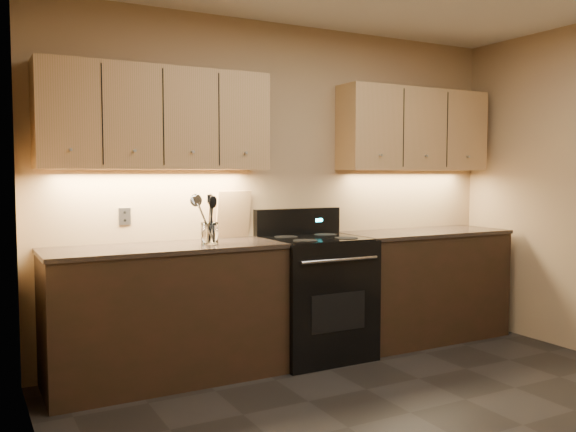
{
  "coord_description": "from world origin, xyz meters",
  "views": [
    {
      "loc": [
        -2.32,
        -2.32,
        1.42
      ],
      "look_at": [
        -0.28,
        1.45,
        1.12
      ],
      "focal_mm": 38.0,
      "sensor_mm": 36.0,
      "label": 1
    }
  ],
  "objects": [
    {
      "name": "wall_back",
      "position": [
        0.0,
        2.0,
        1.3
      ],
      "size": [
        4.0,
        0.04,
        2.6
      ],
      "primitive_type": "cube",
      "color": "#9D7C5C",
      "rests_on": "ground"
    },
    {
      "name": "wall_left",
      "position": [
        -2.0,
        0.0,
        1.3
      ],
      "size": [
        0.04,
        4.0,
        2.6
      ],
      "primitive_type": "cube",
      "color": "#9D7C5C",
      "rests_on": "ground"
    },
    {
      "name": "counter_left",
      "position": [
        -1.1,
        1.7,
        0.47
      ],
      "size": [
        1.62,
        0.62,
        0.93
      ],
      "color": "black",
      "rests_on": "ground"
    },
    {
      "name": "counter_right",
      "position": [
        1.18,
        1.7,
        0.47
      ],
      "size": [
        1.46,
        0.62,
        0.93
      ],
      "color": "black",
      "rests_on": "ground"
    },
    {
      "name": "stove",
      "position": [
        0.08,
        1.68,
        0.48
      ],
      "size": [
        0.76,
        0.68,
        1.14
      ],
      "color": "black",
      "rests_on": "ground"
    },
    {
      "name": "upper_cab_left",
      "position": [
        -1.1,
        1.85,
        1.8
      ],
      "size": [
        1.6,
        0.3,
        0.7
      ],
      "primitive_type": "cube",
      "color": "tan",
      "rests_on": "wall_back"
    },
    {
      "name": "upper_cab_right",
      "position": [
        1.18,
        1.85,
        1.8
      ],
      "size": [
        1.44,
        0.3,
        0.7
      ],
      "primitive_type": "cube",
      "color": "tan",
      "rests_on": "wall_back"
    },
    {
      "name": "outlet_plate",
      "position": [
        -1.3,
        1.99,
        1.12
      ],
      "size": [
        0.08,
        0.01,
        0.12
      ],
      "primitive_type": "cube",
      "color": "#B2B5BA",
      "rests_on": "wall_back"
    },
    {
      "name": "utensil_crock",
      "position": [
        -0.79,
        1.67,
        1.0
      ],
      "size": [
        0.13,
        0.13,
        0.15
      ],
      "color": "white",
      "rests_on": "counter_left"
    },
    {
      "name": "cutting_board",
      "position": [
        -0.48,
        1.97,
        1.11
      ],
      "size": [
        0.29,
        0.1,
        0.36
      ],
      "primitive_type": "cube",
      "rotation": [
        0.14,
        0.0,
        0.12
      ],
      "color": "tan",
      "rests_on": "counter_left"
    },
    {
      "name": "wooden_spoon",
      "position": [
        -0.81,
        1.66,
        1.11
      ],
      "size": [
        0.11,
        0.12,
        0.34
      ],
      "primitive_type": null,
      "rotation": [
        -0.16,
        0.17,
        0.14
      ],
      "color": "tan",
      "rests_on": "utensil_crock"
    },
    {
      "name": "black_spoon",
      "position": [
        -0.79,
        1.68,
        1.1
      ],
      "size": [
        0.08,
        0.1,
        0.32
      ],
      "primitive_type": null,
      "rotation": [
        0.12,
        0.06,
        0.01
      ],
      "color": "black",
      "rests_on": "utensil_crock"
    },
    {
      "name": "black_turner",
      "position": [
        -0.77,
        1.64,
        1.12
      ],
      "size": [
        0.1,
        0.17,
        0.36
      ],
      "primitive_type": null,
      "rotation": [
        -0.21,
        0.07,
        0.24
      ],
      "color": "black",
      "rests_on": "utensil_crock"
    },
    {
      "name": "steel_spatula",
      "position": [
        -0.76,
        1.69,
        1.13
      ],
      "size": [
        0.23,
        0.13,
        0.38
      ],
      "primitive_type": null,
      "rotation": [
        0.16,
        -0.39,
        -0.19
      ],
      "color": "silver",
      "rests_on": "utensil_crock"
    },
    {
      "name": "steel_skimmer",
      "position": [
        -0.77,
        1.66,
        1.11
      ],
      "size": [
        0.21,
        0.13,
        0.35
      ],
      "primitive_type": null,
      "rotation": [
        -0.12,
        -0.37,
        0.12
      ],
      "color": "silver",
      "rests_on": "utensil_crock"
    }
  ]
}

